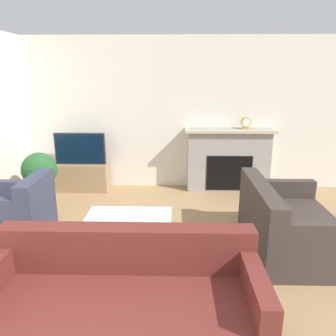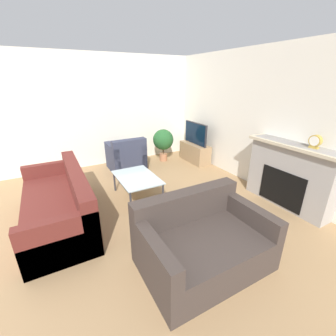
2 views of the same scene
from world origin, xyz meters
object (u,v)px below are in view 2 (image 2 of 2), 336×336
at_px(armchair_by_window, 126,158).
at_px(coffee_table, 137,179).
at_px(couch_loveseat, 202,243).
at_px(potted_plant, 163,141).
at_px(tv, 196,133).
at_px(couch_sectional, 60,205).
at_px(mantel_clock, 315,141).

bearing_deg(armchair_by_window, coffee_table, 78.09).
bearing_deg(couch_loveseat, potted_plant, 69.46).
xyz_separation_m(couch_loveseat, coffee_table, (-1.91, -0.08, 0.10)).
height_order(couch_loveseat, potted_plant, potted_plant).
height_order(tv, potted_plant, tv).
distance_m(armchair_by_window, potted_plant, 1.14).
distance_m(couch_sectional, mantel_clock, 4.04).
bearing_deg(couch_sectional, coffee_table, 96.22).
relative_size(coffee_table, mantel_clock, 4.93).
height_order(couch_sectional, couch_loveseat, same).
height_order(armchair_by_window, potted_plant, potted_plant).
relative_size(couch_sectional, mantel_clock, 10.46).
relative_size(couch_sectional, coffee_table, 2.12).
relative_size(couch_sectional, armchair_by_window, 2.64).
bearing_deg(couch_loveseat, tv, 56.27).
distance_m(tv, couch_loveseat, 3.71).
bearing_deg(coffee_table, tv, 118.48).
distance_m(potted_plant, mantel_clock, 3.56).
relative_size(tv, coffee_table, 0.88).
relative_size(tv, couch_loveseat, 0.61).
height_order(couch_sectional, armchair_by_window, same).
bearing_deg(couch_sectional, armchair_by_window, 134.70).
bearing_deg(couch_sectional, tv, 110.53).
distance_m(coffee_table, mantel_clock, 2.98).
bearing_deg(couch_loveseat, couch_sectional, 128.81).
xyz_separation_m(tv, couch_loveseat, (3.06, -2.04, -0.49)).
distance_m(couch_loveseat, potted_plant, 3.77).
xyz_separation_m(tv, coffee_table, (1.15, -2.12, -0.39)).
bearing_deg(tv, potted_plant, -122.38).
bearing_deg(coffee_table, armchair_by_window, 168.64).
height_order(tv, couch_loveseat, tv).
height_order(couch_loveseat, coffee_table, couch_loveseat).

